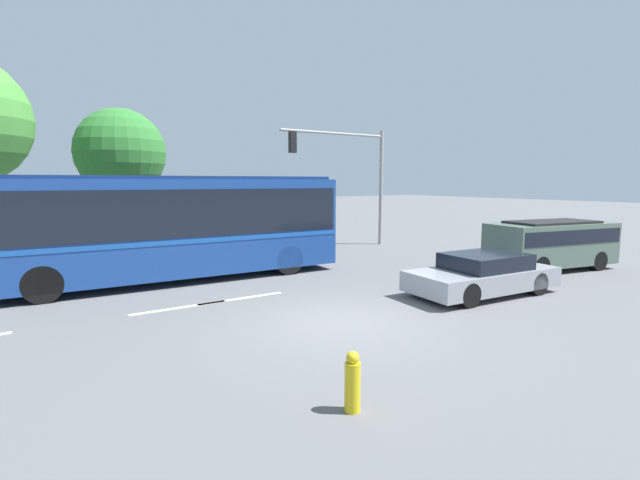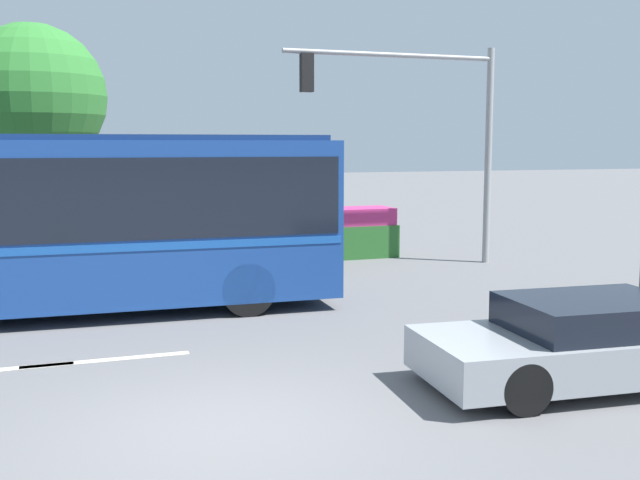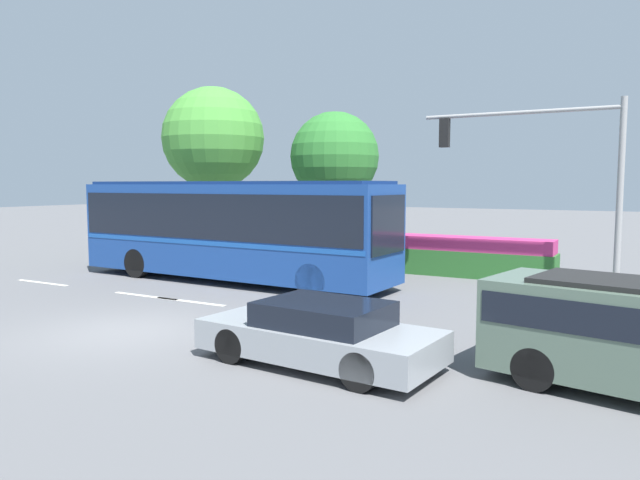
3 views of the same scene
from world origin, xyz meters
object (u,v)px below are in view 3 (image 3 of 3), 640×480
at_px(street_tree_left, 213,138).
at_px(traffic_light_pole, 557,163).
at_px(city_bus, 232,225).
at_px(sedan_foreground, 320,334).
at_px(street_tree_centre, 335,157).

bearing_deg(street_tree_left, traffic_light_pole, -10.69).
bearing_deg(city_bus, sedan_foreground, -41.02).
xyz_separation_m(city_bus, traffic_light_pole, (9.67, 2.81, 1.94)).
bearing_deg(street_tree_left, sedan_foreground, -44.58).
height_order(city_bus, sedan_foreground, city_bus).
distance_m(street_tree_left, street_tree_centre, 5.69).
relative_size(street_tree_left, street_tree_centre, 1.20).
xyz_separation_m(street_tree_left, street_tree_centre, (5.41, 1.51, -0.89)).
bearing_deg(city_bus, street_tree_left, 135.41).
xyz_separation_m(sedan_foreground, street_tree_centre, (-7.01, 13.75, 3.84)).
bearing_deg(sedan_foreground, street_tree_centre, -58.67).
bearing_deg(street_tree_left, city_bus, -46.56).
bearing_deg(sedan_foreground, street_tree_left, -40.27).
height_order(sedan_foreground, street_tree_left, street_tree_left).
height_order(traffic_light_pole, street_tree_centre, street_tree_centre).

